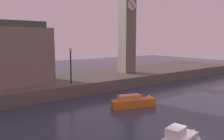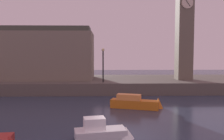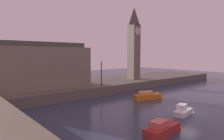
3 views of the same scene
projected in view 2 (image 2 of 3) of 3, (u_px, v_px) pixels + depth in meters
The scene contains 7 objects.
ground_plane at pixel (120, 137), 14.59m from camera, with size 120.00×120.00×0.00m, color #2D384C.
far_embankment at pixel (112, 84), 34.48m from camera, with size 70.00×12.00×1.50m, color #5B544C.
clock_tower at pixel (184, 22), 32.59m from camera, with size 2.22×2.27×15.43m.
parliament_hall at pixel (37, 53), 33.62m from camera, with size 15.32×6.71×11.61m.
streetlamp at pixel (103, 61), 29.60m from camera, with size 0.36×0.36×4.26m.
boat_ferry_white at pixel (106, 131), 14.27m from camera, with size 3.81×1.81×1.34m.
boat_patrol_orange at pixel (138, 103), 22.14m from camera, with size 5.15×2.40×1.45m.
Camera 2 is at (-0.91, -14.25, 5.09)m, focal length 38.05 mm.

